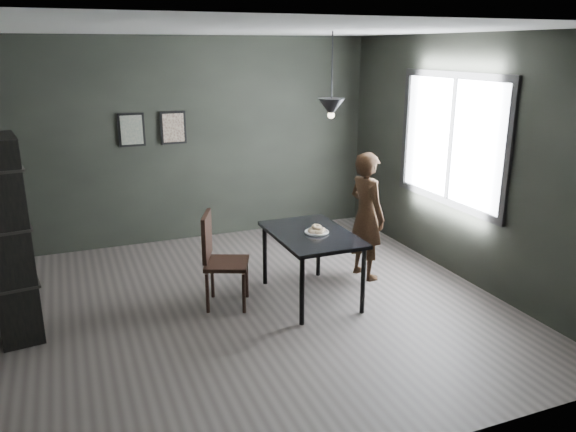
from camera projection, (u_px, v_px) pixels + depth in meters
name	position (u px, v px, depth m)	size (l,w,h in m)	color
ground	(259.00, 306.00, 5.97)	(5.00, 5.00, 0.00)	#383230
back_wall	(199.00, 141.00, 7.79)	(5.00, 0.10, 2.80)	black
ceiling	(255.00, 29.00, 5.16)	(5.00, 5.00, 0.02)	silver
window_assembly	(451.00, 140.00, 6.57)	(0.04, 1.96, 1.56)	white
cafe_table	(311.00, 240.00, 5.99)	(0.80, 1.20, 0.75)	black
white_plate	(317.00, 233.00, 5.95)	(0.23, 0.23, 0.01)	white
donut_pile	(317.00, 230.00, 5.94)	(0.20, 0.20, 0.09)	#F7E8C0
woman	(366.00, 216.00, 6.55)	(0.55, 0.36, 1.51)	black
wood_chair	(218.00, 254.00, 5.85)	(0.57, 0.57, 1.01)	black
shelf_unit	(8.00, 240.00, 5.13)	(0.36, 0.64, 1.91)	black
pendant_lamp	(331.00, 107.00, 5.77)	(0.28, 0.28, 0.86)	black
framed_print_left	(132.00, 130.00, 7.38)	(0.34, 0.04, 0.44)	black
framed_print_right	(173.00, 128.00, 7.58)	(0.34, 0.04, 0.44)	black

